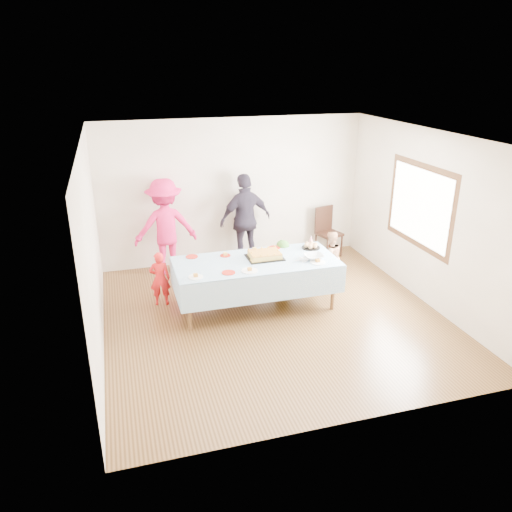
{
  "coord_description": "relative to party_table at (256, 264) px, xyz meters",
  "views": [
    {
      "loc": [
        -2.15,
        -6.39,
        3.66
      ],
      "look_at": [
        -0.2,
        0.3,
        0.9
      ],
      "focal_mm": 35.0,
      "sensor_mm": 36.0,
      "label": 1
    }
  ],
  "objects": [
    {
      "name": "ground",
      "position": [
        0.17,
        -0.4,
        -0.72
      ],
      "size": [
        5.0,
        5.0,
        0.0
      ],
      "primitive_type": "plane",
      "color": "#442C13",
      "rests_on": "ground"
    },
    {
      "name": "room_walls",
      "position": [
        0.22,
        -0.39,
        1.05
      ],
      "size": [
        5.04,
        5.04,
        2.72
      ],
      "color": "#BEB19B",
      "rests_on": "ground"
    },
    {
      "name": "party_table",
      "position": [
        0.0,
        0.0,
        0.0
      ],
      "size": [
        2.5,
        1.1,
        0.78
      ],
      "color": "#53321C",
      "rests_on": "ground"
    },
    {
      "name": "birthday_cake",
      "position": [
        0.16,
        0.08,
        0.1
      ],
      "size": [
        0.55,
        0.43,
        0.1
      ],
      "color": "black",
      "rests_on": "party_table"
    },
    {
      "name": "rolls_tray",
      "position": [
        1.02,
        0.28,
        0.09
      ],
      "size": [
        0.3,
        0.3,
        0.09
      ],
      "color": "black",
      "rests_on": "party_table"
    },
    {
      "name": "punch_bowl",
      "position": [
        0.88,
        -0.17,
        0.09
      ],
      "size": [
        0.3,
        0.3,
        0.07
      ],
      "primitive_type": "imported",
      "color": "silver",
      "rests_on": "party_table"
    },
    {
      "name": "party_hat",
      "position": [
        1.09,
        0.46,
        0.13
      ],
      "size": [
        0.09,
        0.09,
        0.16
      ],
      "primitive_type": "cone",
      "color": "white",
      "rests_on": "party_table"
    },
    {
      "name": "fork_pile",
      "position": [
        0.67,
        -0.23,
        0.09
      ],
      "size": [
        0.24,
        0.18,
        0.07
      ],
      "primitive_type": null,
      "color": "white",
      "rests_on": "party_table"
    },
    {
      "name": "plate_red_far_a",
      "position": [
        -0.92,
        0.44,
        0.06
      ],
      "size": [
        0.19,
        0.19,
        0.01
      ],
      "primitive_type": "cylinder",
      "color": "red",
      "rests_on": "party_table"
    },
    {
      "name": "plate_red_far_b",
      "position": [
        -0.4,
        0.34,
        0.06
      ],
      "size": [
        0.17,
        0.17,
        0.01
      ],
      "primitive_type": "cylinder",
      "color": "red",
      "rests_on": "party_table"
    },
    {
      "name": "plate_red_far_c",
      "position": [
        0.1,
        0.41,
        0.06
      ],
      "size": [
        0.18,
        0.18,
        0.01
      ],
      "primitive_type": "cylinder",
      "color": "red",
      "rests_on": "party_table"
    },
    {
      "name": "plate_red_far_d",
      "position": [
        0.45,
        0.46,
        0.06
      ],
      "size": [
        0.19,
        0.19,
        0.01
      ],
      "primitive_type": "cylinder",
      "color": "red",
      "rests_on": "party_table"
    },
    {
      "name": "plate_red_near",
      "position": [
        -0.51,
        -0.33,
        0.06
      ],
      "size": [
        0.2,
        0.2,
        0.01
      ],
      "primitive_type": "cylinder",
      "color": "red",
      "rests_on": "party_table"
    },
    {
      "name": "plate_white_left",
      "position": [
        -0.99,
        -0.35,
        0.06
      ],
      "size": [
        0.21,
        0.21,
        0.01
      ],
      "primitive_type": "cylinder",
      "color": "white",
      "rests_on": "party_table"
    },
    {
      "name": "plate_white_mid",
      "position": [
        -0.2,
        -0.35,
        0.06
      ],
      "size": [
        0.24,
        0.24,
        0.01
      ],
      "primitive_type": "cylinder",
      "color": "white",
      "rests_on": "party_table"
    },
    {
      "name": "plate_white_right",
      "position": [
        0.88,
        -0.33,
        0.06
      ],
      "size": [
        0.23,
        0.23,
        0.01
      ],
      "primitive_type": "cylinder",
      "color": "white",
      "rests_on": "party_table"
    },
    {
      "name": "dining_chair",
      "position": [
        1.99,
        1.81,
        -0.18
      ],
      "size": [
        0.52,
        0.52,
        0.97
      ],
      "rotation": [
        0.0,
        0.0,
        0.27
      ],
      "color": "black",
      "rests_on": "ground"
    },
    {
      "name": "toddler_left",
      "position": [
        -1.43,
        0.5,
        -0.28
      ],
      "size": [
        0.35,
        0.25,
        0.89
      ],
      "primitive_type": "imported",
      "rotation": [
        0.0,
        0.0,
        3.01
      ],
      "color": "red",
      "rests_on": "ground"
    },
    {
      "name": "toddler_mid",
      "position": [
        0.61,
        0.5,
        -0.29
      ],
      "size": [
        0.45,
        0.31,
        0.88
      ],
      "primitive_type": "imported",
      "rotation": [
        0.0,
        0.0,
        3.21
      ],
      "color": "#407F2A",
      "rests_on": "ground"
    },
    {
      "name": "toddler_right",
      "position": [
        1.47,
        0.5,
        -0.25
      ],
      "size": [
        0.5,
        0.42,
        0.94
      ],
      "primitive_type": "imported",
      "rotation": [
        0.0,
        0.0,
        3.28
      ],
      "color": "tan",
      "rests_on": "ground"
    },
    {
      "name": "adult_left",
      "position": [
        -1.16,
        1.8,
        0.14
      ],
      "size": [
        1.15,
        0.69,
        1.74
      ],
      "primitive_type": "imported",
      "rotation": [
        0.0,
        0.0,
        3.18
      ],
      "color": "#DD1B5B",
      "rests_on": "ground"
    },
    {
      "name": "adult_right",
      "position": [
        0.32,
        1.8,
        0.14
      ],
      "size": [
        1.08,
        0.62,
        1.74
      ],
      "primitive_type": "imported",
      "rotation": [
        0.0,
        0.0,
        3.34
      ],
      "color": "#2C2534",
      "rests_on": "ground"
    }
  ]
}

